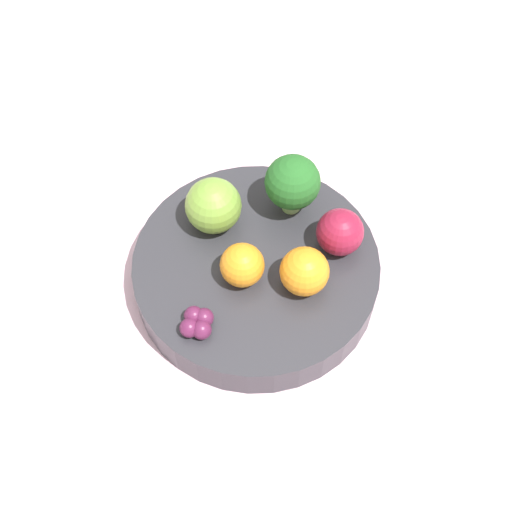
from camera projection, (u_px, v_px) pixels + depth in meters
name	position (u px, v px, depth m)	size (l,w,h in m)	color
ground_plane	(256.00, 292.00, 0.76)	(6.00, 6.00, 0.00)	gray
table_surface	(256.00, 287.00, 0.75)	(1.20, 1.20, 0.02)	silver
bowl	(256.00, 272.00, 0.73)	(0.25, 0.25, 0.04)	#2D2D33
broccoli	(293.00, 183.00, 0.71)	(0.06, 0.06, 0.07)	#8CB76B
apple_red	(213.00, 206.00, 0.71)	(0.06, 0.06, 0.06)	olive
apple_green	(340.00, 232.00, 0.70)	(0.05, 0.05, 0.05)	maroon
orange_front	(242.00, 265.00, 0.68)	(0.04, 0.04, 0.04)	orange
orange_back	(304.00, 271.00, 0.68)	(0.05, 0.05, 0.05)	orange
grape_cluster	(197.00, 323.00, 0.66)	(0.04, 0.04, 0.02)	#5B1E42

